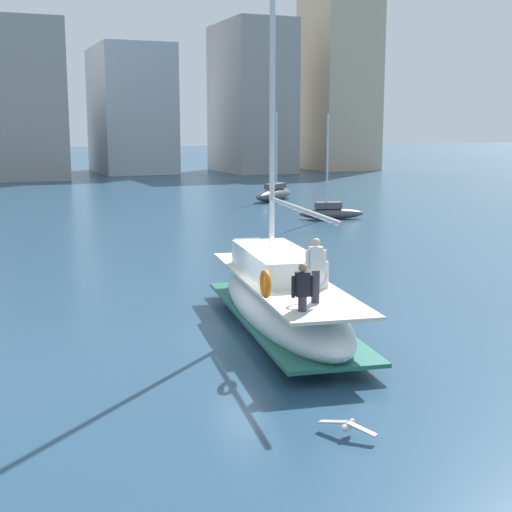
{
  "coord_description": "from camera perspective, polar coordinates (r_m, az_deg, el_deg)",
  "views": [
    {
      "loc": [
        -7.51,
        -18.13,
        5.65
      ],
      "look_at": [
        0.64,
        2.17,
        1.8
      ],
      "focal_mm": 51.57,
      "sensor_mm": 36.0,
      "label": 1
    }
  ],
  "objects": [
    {
      "name": "ground_plane",
      "position": [
        20.42,
        0.6,
        -6.08
      ],
      "size": [
        400.0,
        400.0,
        0.0
      ],
      "primitive_type": "plane",
      "color": "navy"
    },
    {
      "name": "moored_catamaran",
      "position": [
        57.28,
        1.41,
        4.9
      ],
      "size": [
        5.13,
        4.72,
        6.81
      ],
      "color": "#4C4C51",
      "rests_on": "ground"
    },
    {
      "name": "moored_sloop_near",
      "position": [
        45.9,
        5.83,
        3.46
      ],
      "size": [
        4.17,
        2.04,
        6.46
      ],
      "color": "#4C4C51",
      "rests_on": "ground"
    },
    {
      "name": "main_sailboat",
      "position": [
        20.65,
        2.01,
        -3.29
      ],
      "size": [
        3.74,
        9.84,
        13.07
      ],
      "color": "white",
      "rests_on": "ground"
    },
    {
      "name": "seagull",
      "position": [
        14.02,
        7.13,
        -12.92
      ],
      "size": [
        0.77,
        1.05,
        0.17
      ],
      "color": "silver",
      "rests_on": "ground"
    }
  ]
}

